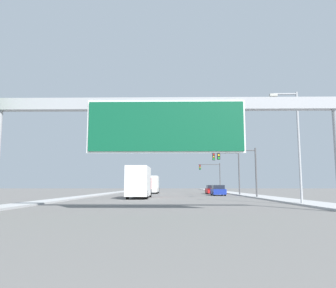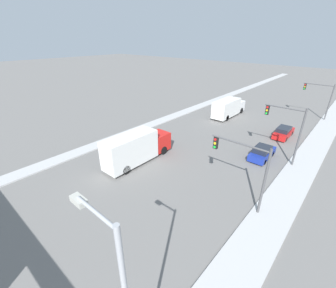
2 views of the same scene
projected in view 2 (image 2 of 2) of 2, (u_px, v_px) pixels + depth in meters
name	position (u px, v px, depth m)	size (l,w,h in m)	color
sidewalk_right	(322.00, 135.00, 32.78)	(3.00, 120.00, 0.15)	#B2B2B2
median_strip_left	(197.00, 107.00, 45.79)	(2.00, 120.00, 0.15)	#B2B2B2
car_near_center	(262.00, 153.00, 26.52)	(1.83, 4.32, 1.52)	navy
car_far_left	(284.00, 132.00, 32.18)	(1.78, 4.64, 1.51)	red
truck_box_primary	(228.00, 108.00, 40.25)	(2.45, 8.53, 3.12)	white
truck_box_secondary	(136.00, 148.00, 25.21)	(2.33, 8.84, 3.58)	red
traffic_light_near_intersection	(246.00, 164.00, 17.62)	(4.88, 0.32, 5.93)	#4C4C4F
traffic_light_mid_block	(289.00, 126.00, 24.07)	(4.17, 0.32, 6.60)	#4C4C4F
traffic_light_far_intersection	(321.00, 95.00, 37.92)	(4.64, 0.32, 6.13)	#4C4C4F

